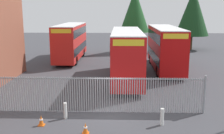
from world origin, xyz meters
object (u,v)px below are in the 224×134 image
object	(u,v)px
double_decker_bus_behind_fence_left	(165,46)
bollard_center_front	(162,117)
bollard_near_left	(65,111)
traffic_cone_by_gate	(41,120)
double_decker_bus_near_gate	(127,53)
double_decker_bus_behind_fence_right	(71,40)
traffic_cone_mid_forecourt	(85,128)

from	to	relation	value
double_decker_bus_behind_fence_left	bollard_center_front	distance (m)	14.80
bollard_near_left	traffic_cone_by_gate	distance (m)	1.53
double_decker_bus_behind_fence_left	traffic_cone_by_gate	size ratio (longest dim) A/B	18.32
double_decker_bus_near_gate	double_decker_bus_behind_fence_left	bearing A→B (deg)	48.91
double_decker_bus_behind_fence_left	double_decker_bus_behind_fence_right	distance (m)	12.00
double_decker_bus_behind_fence_right	bollard_near_left	distance (m)	19.23
double_decker_bus_behind_fence_left	bollard_near_left	distance (m)	15.91
bollard_center_front	traffic_cone_by_gate	bearing A→B (deg)	-177.70
traffic_cone_by_gate	traffic_cone_mid_forecourt	bearing A→B (deg)	-20.22
double_decker_bus_near_gate	double_decker_bus_behind_fence_left	world-z (taller)	same
double_decker_bus_near_gate	double_decker_bus_behind_fence_right	bearing A→B (deg)	124.22
double_decker_bus_behind_fence_left	double_decker_bus_behind_fence_right	world-z (taller)	same
double_decker_bus_near_gate	bollard_near_left	xyz separation A→B (m)	(-3.71, -9.01, -1.95)
bollard_near_left	traffic_cone_by_gate	bearing A→B (deg)	-137.67
bollard_center_front	traffic_cone_mid_forecourt	xyz separation A→B (m)	(-4.05, -1.20, -0.19)
double_decker_bus_behind_fence_left	bollard_near_left	xyz separation A→B (m)	(-7.82, -13.72, -1.95)
double_decker_bus_near_gate	bollard_near_left	world-z (taller)	double_decker_bus_near_gate
traffic_cone_by_gate	traffic_cone_mid_forecourt	size ratio (longest dim) A/B	1.00
double_decker_bus_behind_fence_right	traffic_cone_by_gate	bearing A→B (deg)	-84.58
bollard_near_left	traffic_cone_mid_forecourt	size ratio (longest dim) A/B	1.61
bollard_near_left	traffic_cone_by_gate	world-z (taller)	bollard_near_left
double_decker_bus_near_gate	double_decker_bus_behind_fence_left	size ratio (longest dim) A/B	1.00
double_decker_bus_behind_fence_right	bollard_near_left	xyz separation A→B (m)	(3.02, -18.89, -1.95)
double_decker_bus_near_gate	traffic_cone_mid_forecourt	distance (m)	11.41
double_decker_bus_near_gate	bollard_near_left	bearing A→B (deg)	-112.37
double_decker_bus_behind_fence_right	bollard_center_front	bearing A→B (deg)	-66.67
double_decker_bus_behind_fence_left	double_decker_bus_behind_fence_right	bearing A→B (deg)	154.46
double_decker_bus_near_gate	traffic_cone_by_gate	bearing A→B (deg)	-115.72
double_decker_bus_behind_fence_right	traffic_cone_mid_forecourt	distance (m)	21.42
bollard_near_left	bollard_center_front	bearing A→B (deg)	-7.93
bollard_near_left	bollard_center_front	size ratio (longest dim) A/B	1.00
double_decker_bus_near_gate	bollard_center_front	size ratio (longest dim) A/B	11.38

